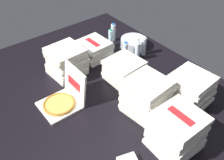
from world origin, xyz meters
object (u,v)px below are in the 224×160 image
at_px(ice_bucket, 133,43).
at_px(water_bottle_2, 111,39).
at_px(pizza_stack_center_near, 176,132).
at_px(water_bottle_0, 125,51).
at_px(water_bottle_1, 144,46).
at_px(open_pizza_box, 63,99).
at_px(water_bottle_5, 113,32).
at_px(pizza_stack_right_mid, 146,96).
at_px(pizza_stack_left_far, 94,49).
at_px(pizza_stack_left_mid, 190,90).
at_px(pizza_stack_right_far, 124,71).
at_px(water_bottle_4, 136,48).
at_px(pizza_stack_left_near, 67,61).
at_px(water_bottle_3, 137,51).

relative_size(ice_bucket, water_bottle_2, 1.32).
bearing_deg(pizza_stack_center_near, water_bottle_0, 157.20).
height_order(pizza_stack_center_near, water_bottle_1, pizza_stack_center_near).
distance_m(open_pizza_box, water_bottle_5, 1.35).
relative_size(pizza_stack_right_mid, water_bottle_2, 1.66).
relative_size(open_pizza_box, ice_bucket, 1.24).
bearing_deg(pizza_stack_left_far, pizza_stack_left_mid, 11.54).
distance_m(pizza_stack_left_mid, pizza_stack_right_far, 0.73).
bearing_deg(pizza_stack_left_far, water_bottle_0, 40.68).
distance_m(water_bottle_4, water_bottle_5, 0.48).
xyz_separation_m(pizza_stack_right_mid, water_bottle_2, (-1.13, 0.46, -0.07)).
height_order(pizza_stack_left_near, water_bottle_4, pizza_stack_left_near).
xyz_separation_m(water_bottle_0, water_bottle_4, (0.03, 0.16, 0.00)).
bearing_deg(pizza_stack_right_mid, water_bottle_1, 137.34).
xyz_separation_m(pizza_stack_left_far, water_bottle_2, (-0.05, 0.31, 0.02)).
distance_m(pizza_stack_left_near, ice_bucket, 0.98).
relative_size(pizza_stack_left_mid, water_bottle_0, 1.62).
distance_m(open_pizza_box, pizza_stack_right_far, 0.74).
distance_m(pizza_stack_center_near, water_bottle_3, 1.31).
xyz_separation_m(pizza_stack_right_mid, ice_bucket, (-0.94, 0.69, -0.13)).
xyz_separation_m(pizza_stack_right_mid, water_bottle_0, (-0.78, 0.41, -0.07)).
bearing_deg(pizza_stack_center_near, pizza_stack_right_far, 164.74).
bearing_deg(water_bottle_3, water_bottle_0, -128.84).
height_order(pizza_stack_left_mid, water_bottle_5, pizza_stack_left_mid).
relative_size(pizza_stack_right_far, water_bottle_3, 1.54).
bearing_deg(pizza_stack_left_near, water_bottle_5, 105.80).
xyz_separation_m(pizza_stack_left_far, pizza_stack_right_far, (0.59, -0.00, 0.02)).
distance_m(pizza_stack_left_mid, pizza_stack_right_mid, 0.45).
distance_m(water_bottle_2, water_bottle_3, 0.44).
xyz_separation_m(open_pizza_box, pizza_stack_center_near, (1.02, 0.47, 0.12)).
height_order(pizza_stack_right_far, pizza_stack_left_near, pizza_stack_left_near).
distance_m(pizza_stack_right_mid, water_bottle_3, 0.87).
xyz_separation_m(pizza_stack_left_far, pizza_stack_center_near, (1.53, -0.26, 0.08)).
distance_m(water_bottle_1, water_bottle_4, 0.10).
xyz_separation_m(ice_bucket, water_bottle_4, (0.19, -0.12, 0.06)).
height_order(open_pizza_box, pizza_stack_right_far, open_pizza_box).
distance_m(water_bottle_1, water_bottle_5, 0.51).
bearing_deg(water_bottle_1, pizza_stack_right_mid, -42.66).
distance_m(pizza_stack_left_mid, pizza_stack_center_near, 0.58).
bearing_deg(ice_bucket, water_bottle_3, -32.94).
relative_size(pizza_stack_left_far, pizza_stack_center_near, 1.04).
xyz_separation_m(water_bottle_0, water_bottle_2, (-0.35, 0.05, 0.00)).
bearing_deg(ice_bucket, pizza_stack_left_far, -104.93).
relative_size(pizza_stack_center_near, water_bottle_1, 1.54).
bearing_deg(open_pizza_box, ice_bucket, 106.24).
distance_m(pizza_stack_left_mid, water_bottle_5, 1.43).
distance_m(pizza_stack_right_far, pizza_stack_center_near, 0.98).
relative_size(ice_bucket, water_bottle_0, 1.32).
height_order(open_pizza_box, pizza_stack_left_mid, open_pizza_box).
bearing_deg(pizza_stack_left_far, water_bottle_1, 55.79).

